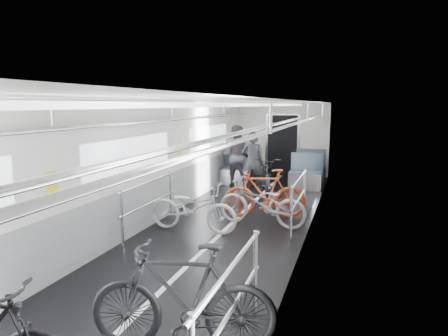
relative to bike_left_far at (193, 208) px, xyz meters
The scene contains 8 objects.
car_shell 1.52m from the bike_left_far, 66.58° to the left, with size 3.02×14.01×2.41m.
bike_left_far is the anchor object (origin of this frame).
bike_right_near 3.66m from the bike_left_far, 69.01° to the right, with size 0.51×1.80×1.08m, color black.
bike_right_mid 1.34m from the bike_left_far, 32.07° to the left, with size 0.61×1.76×0.93m, color #9C9DA1.
bike_right_far 1.69m from the bike_left_far, 51.04° to the left, with size 0.48×1.72×1.03m, color #BC3B17.
bike_aisle 3.63m from the bike_left_far, 80.37° to the left, with size 0.67×1.91×1.01m, color black.
person_standing 3.70m from the bike_left_far, 86.66° to the left, with size 0.60×0.39×1.63m, color black.
person_seated 4.43m from the bike_left_far, 96.17° to the left, with size 0.85×0.67×1.76m, color #35313A.
Camera 1 is at (2.24, -6.13, 2.34)m, focal length 32.00 mm.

